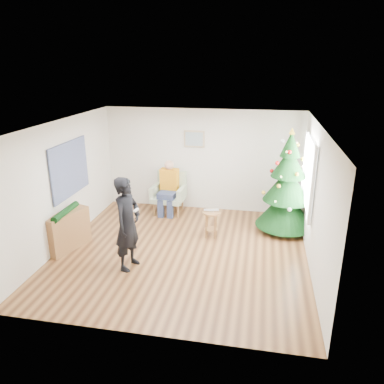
% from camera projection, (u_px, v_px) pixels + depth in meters
% --- Properties ---
extents(floor, '(5.00, 5.00, 0.00)m').
position_uv_depth(floor, '(182.00, 252.00, 7.66)').
color(floor, brown).
rests_on(floor, ground).
extents(ceiling, '(5.00, 5.00, 0.00)m').
position_uv_depth(ceiling, '(180.00, 125.00, 6.80)').
color(ceiling, white).
rests_on(ceiling, wall_back).
extents(wall_back, '(5.00, 0.00, 5.00)m').
position_uv_depth(wall_back, '(202.00, 160.00, 9.55)').
color(wall_back, silver).
rests_on(wall_back, floor).
extents(wall_front, '(5.00, 0.00, 5.00)m').
position_uv_depth(wall_front, '(140.00, 254.00, 4.91)').
color(wall_front, silver).
rests_on(wall_front, floor).
extents(wall_left, '(0.00, 5.00, 5.00)m').
position_uv_depth(wall_left, '(62.00, 184.00, 7.67)').
color(wall_left, silver).
rests_on(wall_left, floor).
extents(wall_right, '(0.00, 5.00, 5.00)m').
position_uv_depth(wall_right, '(316.00, 201.00, 6.78)').
color(wall_right, silver).
rests_on(wall_right, floor).
extents(window_panel, '(0.04, 1.30, 1.40)m').
position_uv_depth(window_panel, '(309.00, 174.00, 7.65)').
color(window_panel, white).
rests_on(window_panel, wall_right).
extents(curtains, '(0.05, 1.75, 1.50)m').
position_uv_depth(curtains, '(308.00, 174.00, 7.66)').
color(curtains, white).
rests_on(curtains, wall_right).
extents(christmas_tree, '(1.31, 1.31, 2.37)m').
position_uv_depth(christmas_tree, '(287.00, 186.00, 8.32)').
color(christmas_tree, '#3F2816').
rests_on(christmas_tree, floor).
extents(stool, '(0.40, 0.40, 0.60)m').
position_uv_depth(stool, '(211.00, 224.00, 8.23)').
color(stool, brown).
rests_on(stool, floor).
extents(laptop, '(0.36, 0.27, 0.03)m').
position_uv_depth(laptop, '(211.00, 211.00, 8.13)').
color(laptop, silver).
rests_on(laptop, stool).
extents(armchair, '(0.86, 0.79, 1.03)m').
position_uv_depth(armchair, '(169.00, 198.00, 9.58)').
color(armchair, '#9FB18E').
rests_on(armchair, floor).
extents(seated_person, '(0.47, 0.67, 1.35)m').
position_uv_depth(seated_person, '(168.00, 187.00, 9.42)').
color(seated_person, navy).
rests_on(seated_person, armchair).
extents(standing_man, '(0.55, 0.72, 1.77)m').
position_uv_depth(standing_man, '(128.00, 224.00, 6.82)').
color(standing_man, black).
rests_on(standing_man, floor).
extents(game_controller, '(0.06, 0.13, 0.04)m').
position_uv_depth(game_controller, '(136.00, 210.00, 6.66)').
color(game_controller, white).
rests_on(game_controller, standing_man).
extents(console, '(0.59, 1.04, 0.80)m').
position_uv_depth(console, '(68.00, 231.00, 7.68)').
color(console, brown).
rests_on(console, floor).
extents(garland, '(0.14, 0.90, 0.14)m').
position_uv_depth(garland, '(66.00, 212.00, 7.54)').
color(garland, black).
rests_on(garland, console).
extents(tapestry, '(0.03, 1.50, 1.15)m').
position_uv_depth(tapestry, '(70.00, 169.00, 7.86)').
color(tapestry, black).
rests_on(tapestry, wall_left).
extents(framed_picture, '(0.52, 0.05, 0.42)m').
position_uv_depth(framed_picture, '(194.00, 139.00, 9.37)').
color(framed_picture, tan).
rests_on(framed_picture, wall_back).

